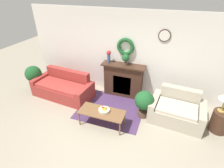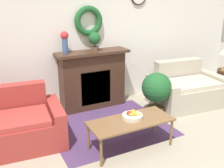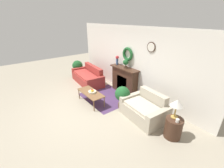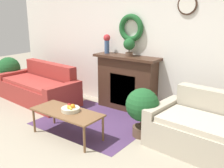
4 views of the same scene
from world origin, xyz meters
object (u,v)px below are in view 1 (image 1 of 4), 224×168
at_px(side_table_by_loveseat, 220,121).
at_px(vase_on_mantel_left, 109,55).
at_px(coffee_table, 102,113).
at_px(couch_left, 64,88).
at_px(potted_plant_floor_by_loveseat, 144,102).
at_px(potted_plant_floor_by_couch, 34,75).
at_px(fireplace, 123,80).
at_px(loveseat_right, 177,110).
at_px(potted_plant_on_mantel, 126,58).
at_px(fruit_bowl, 104,110).

relative_size(side_table_by_loveseat, vase_on_mantel_left, 1.48).
bearing_deg(vase_on_mantel_left, coffee_table, -75.93).
bearing_deg(couch_left, potted_plant_floor_by_loveseat, 1.89).
distance_m(coffee_table, potted_plant_floor_by_couch, 3.08).
bearing_deg(fireplace, potted_plant_floor_by_couch, -167.64).
height_order(potted_plant_floor_by_couch, potted_plant_floor_by_loveseat, potted_plant_floor_by_couch).
relative_size(loveseat_right, potted_plant_on_mantel, 4.25).
bearing_deg(vase_on_mantel_left, potted_plant_floor_by_loveseat, -32.86).
bearing_deg(coffee_table, side_table_by_loveseat, 15.71).
xyz_separation_m(fruit_bowl, side_table_by_loveseat, (2.84, 0.77, -0.19)).
xyz_separation_m(loveseat_right, side_table_by_loveseat, (1.05, -0.08, -0.01)).
xyz_separation_m(couch_left, potted_plant_floor_by_loveseat, (2.70, -0.15, 0.20)).
relative_size(couch_left, side_table_by_loveseat, 3.52).
bearing_deg(side_table_by_loveseat, couch_left, 179.27).
distance_m(fireplace, side_table_by_loveseat, 2.90).
relative_size(loveseat_right, fruit_bowl, 5.02).
xyz_separation_m(couch_left, side_table_by_loveseat, (4.62, -0.06, -0.01)).
bearing_deg(coffee_table, potted_plant_on_mantel, 84.43).
xyz_separation_m(coffee_table, vase_on_mantel_left, (-0.40, 1.59, 0.94)).
height_order(fruit_bowl, potted_plant_on_mantel, potted_plant_on_mantel).
relative_size(couch_left, potted_plant_floor_by_couch, 2.36).
bearing_deg(vase_on_mantel_left, potted_plant_on_mantel, -2.08).
distance_m(side_table_by_loveseat, potted_plant_floor_by_couch, 5.83).
bearing_deg(loveseat_right, couch_left, -174.45).
bearing_deg(vase_on_mantel_left, loveseat_right, -17.40).
relative_size(couch_left, loveseat_right, 1.38).
relative_size(couch_left, potted_plant_floor_by_loveseat, 2.52).
height_order(coffee_table, side_table_by_loveseat, side_table_by_loveseat).
xyz_separation_m(couch_left, vase_on_mantel_left, (1.34, 0.72, 1.04)).
height_order(coffee_table, potted_plant_on_mantel, potted_plant_on_mantel).
bearing_deg(potted_plant_floor_by_loveseat, coffee_table, -143.19).
distance_m(loveseat_right, side_table_by_loveseat, 1.06).
bearing_deg(coffee_table, couch_left, 153.41).
bearing_deg(fruit_bowl, potted_plant_floor_by_loveseat, 36.71).
bearing_deg(potted_plant_floor_by_couch, potted_plant_floor_by_loveseat, -3.01).
bearing_deg(loveseat_right, vase_on_mantel_left, 167.79).
bearing_deg(loveseat_right, potted_plant_floor_by_couch, -175.15).
bearing_deg(side_table_by_loveseat, fruit_bowl, -164.76).
xyz_separation_m(fruit_bowl, potted_plant_on_mantel, (0.10, 1.53, 0.84)).
relative_size(loveseat_right, side_table_by_loveseat, 2.55).
bearing_deg(potted_plant_on_mantel, vase_on_mantel_left, 177.92).
xyz_separation_m(fireplace, loveseat_right, (1.73, -0.69, -0.26)).
height_order(fireplace, fruit_bowl, fireplace).
relative_size(fruit_bowl, side_table_by_loveseat, 0.51).
xyz_separation_m(coffee_table, side_table_by_loveseat, (2.88, 0.81, -0.11)).
distance_m(fireplace, potted_plant_floor_by_couch, 3.11).
bearing_deg(potted_plant_on_mantel, side_table_by_loveseat, -15.55).
height_order(loveseat_right, side_table_by_loveseat, loveseat_right).
relative_size(coffee_table, side_table_by_loveseat, 2.08).
bearing_deg(fireplace, potted_plant_floor_by_loveseat, -45.48).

